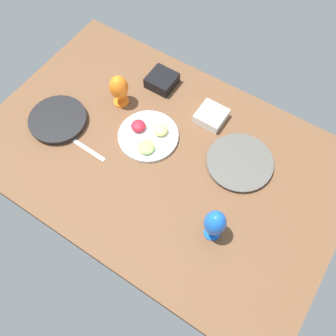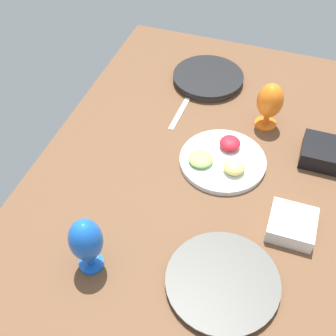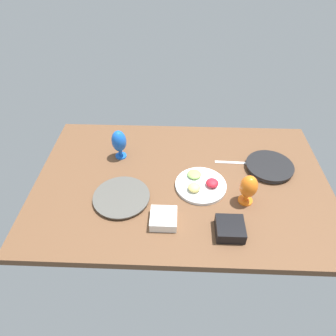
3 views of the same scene
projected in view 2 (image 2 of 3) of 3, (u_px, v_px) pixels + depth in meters
ground_plane at (199, 186)px, 137.39cm from camera, size 160.00×104.00×4.00cm
dinner_plate_left at (223, 282)px, 112.12cm from camera, size 29.12×29.12×2.07cm
dinner_plate_right at (208, 78)px, 169.01cm from camera, size 26.73×26.73×3.00cm
fruit_platter at (223, 160)px, 140.20cm from camera, size 27.33×27.33×5.45cm
hurricane_glass_orange at (270, 102)px, 146.14cm from camera, size 8.75×8.75×16.90cm
hurricane_glass_blue at (86, 241)px, 108.70cm from camera, size 8.54×8.54×18.26cm
square_bowl_white at (292, 224)px, 122.15cm from camera, size 12.60×12.60×4.78cm
square_bowl_black at (323, 152)px, 140.24cm from camera, size 12.96×12.96×5.72cm
fork_by_right_plate at (180, 113)px, 157.26cm from camera, size 18.05×2.41×0.60cm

